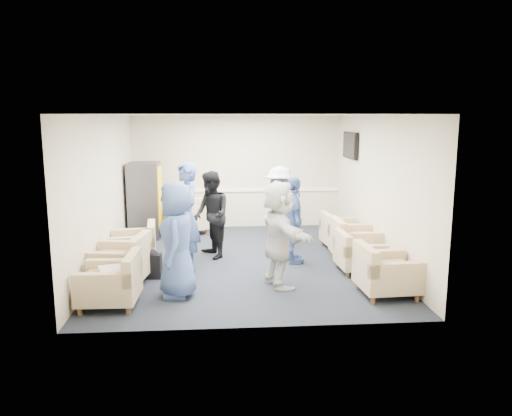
{
  "coord_description": "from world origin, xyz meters",
  "views": [
    {
      "loc": [
        -0.47,
        -9.01,
        2.67
      ],
      "look_at": [
        0.24,
        0.2,
        0.97
      ],
      "focal_mm": 35.0,
      "sensor_mm": 36.0,
      "label": 1
    }
  ],
  "objects": [
    {
      "name": "armchair_corner",
      "position": [
        -1.21,
        2.32,
        0.36
      ],
      "size": [
        1.24,
        1.24,
        0.73
      ],
      "rotation": [
        0.0,
        0.0,
        3.66
      ],
      "color": "tan",
      "rests_on": "floor"
    },
    {
      "name": "front_wall",
      "position": [
        0.0,
        -3.0,
        1.35
      ],
      "size": [
        5.0,
        0.02,
        2.7
      ],
      "primitive_type": "cube",
      "color": "beige",
      "rests_on": "floor"
    },
    {
      "name": "vending_machine",
      "position": [
        -2.09,
        2.09,
        0.84
      ],
      "size": [
        0.68,
        0.79,
        1.68
      ],
      "color": "#4B4B52",
      "rests_on": "floor"
    },
    {
      "name": "armchair_right_midnear",
      "position": [
        1.93,
        -0.78,
        0.3
      ],
      "size": [
        0.79,
        0.79,
        0.6
      ],
      "rotation": [
        0.0,
        0.0,
        1.62
      ],
      "color": "tan",
      "rests_on": "floor"
    },
    {
      "name": "left_wall",
      "position": [
        -2.5,
        0.0,
        1.35
      ],
      "size": [
        0.02,
        6.0,
        2.7
      ],
      "primitive_type": "cube",
      "color": "beige",
      "rests_on": "floor"
    },
    {
      "name": "right_wall",
      "position": [
        2.5,
        0.0,
        1.35
      ],
      "size": [
        0.02,
        6.0,
        2.7
      ],
      "primitive_type": "cube",
      "color": "beige",
      "rests_on": "floor"
    },
    {
      "name": "armchair_right_midfar",
      "position": [
        2.03,
        -0.11,
        0.34
      ],
      "size": [
        0.84,
        0.84,
        0.67
      ],
      "rotation": [
        0.0,
        0.0,
        1.57
      ],
      "color": "tan",
      "rests_on": "floor"
    },
    {
      "name": "armchair_left_near",
      "position": [
        -1.98,
        -2.1,
        0.32
      ],
      "size": [
        0.83,
        0.83,
        0.65
      ],
      "rotation": [
        0.0,
        0.0,
        -1.6
      ],
      "color": "tan",
      "rests_on": "floor"
    },
    {
      "name": "ceiling",
      "position": [
        0.0,
        0.0,
        2.7
      ],
      "size": [
        6.0,
        6.0,
        0.0
      ],
      "primitive_type": "plane",
      "rotation": [
        3.14,
        0.0,
        0.0
      ],
      "color": "silver",
      "rests_on": "back_wall"
    },
    {
      "name": "person_back_right",
      "position": [
        0.8,
        1.04,
        0.84
      ],
      "size": [
        0.69,
        1.12,
        1.67
      ],
      "primitive_type": "imported",
      "rotation": [
        0.0,
        0.0,
        1.5
      ],
      "color": "silver",
      "rests_on": "floor"
    },
    {
      "name": "armchair_right_far",
      "position": [
        2.01,
        0.82,
        0.3
      ],
      "size": [
        0.82,
        0.82,
        0.61
      ],
      "rotation": [
        0.0,
        0.0,
        1.64
      ],
      "color": "tan",
      "rests_on": "floor"
    },
    {
      "name": "tv",
      "position": [
        2.44,
        1.8,
        2.05
      ],
      "size": [
        0.1,
        1.0,
        0.58
      ],
      "color": "black",
      "rests_on": "right_wall"
    },
    {
      "name": "person_mid_left",
      "position": [
        -1.03,
        -0.45,
        0.95
      ],
      "size": [
        0.67,
        0.81,
        1.9
      ],
      "primitive_type": "imported",
      "rotation": [
        0.0,
        0.0,
        -1.2
      ],
      "color": "#3E5896",
      "rests_on": "floor"
    },
    {
      "name": "chair_rail",
      "position": [
        0.0,
        2.98,
        0.9
      ],
      "size": [
        4.98,
        0.04,
        0.06
      ],
      "primitive_type": "cube",
      "color": "white",
      "rests_on": "back_wall"
    },
    {
      "name": "back_wall",
      "position": [
        0.0,
        3.0,
        1.35
      ],
      "size": [
        5.0,
        0.02,
        2.7
      ],
      "primitive_type": "cube",
      "color": "beige",
      "rests_on": "floor"
    },
    {
      "name": "armchair_left_far",
      "position": [
        -1.98,
        0.02,
        0.32
      ],
      "size": [
        0.88,
        0.88,
        0.63
      ],
      "rotation": [
        0.0,
        0.0,
        -1.46
      ],
      "color": "tan",
      "rests_on": "floor"
    },
    {
      "name": "armchair_left_mid",
      "position": [
        -2.02,
        -1.17,
        0.35
      ],
      "size": [
        0.99,
        0.99,
        0.69
      ],
      "rotation": [
        0.0,
        0.0,
        -1.72
      ],
      "color": "tan",
      "rests_on": "floor"
    },
    {
      "name": "person_back_left",
      "position": [
        -0.61,
        0.3,
        0.83
      ],
      "size": [
        0.88,
        0.98,
        1.67
      ],
      "primitive_type": "imported",
      "rotation": [
        0.0,
        0.0,
        -1.21
      ],
      "color": "black",
      "rests_on": "floor"
    },
    {
      "name": "person_front_left",
      "position": [
        -1.09,
        -1.75,
        0.87
      ],
      "size": [
        0.56,
        0.86,
        1.73
      ],
      "primitive_type": "imported",
      "rotation": [
        0.0,
        0.0,
        -1.56
      ],
      "color": "#3E5896",
      "rests_on": "floor"
    },
    {
      "name": "armchair_right_near",
      "position": [
        2.0,
        -1.96,
        0.33
      ],
      "size": [
        0.87,
        0.87,
        0.66
      ],
      "rotation": [
        0.0,
        0.0,
        1.63
      ],
      "color": "tan",
      "rests_on": "floor"
    },
    {
      "name": "person_front_right",
      "position": [
        0.48,
        -1.43,
        0.85
      ],
      "size": [
        0.89,
        1.65,
        1.7
      ],
      "primitive_type": "imported",
      "rotation": [
        0.0,
        0.0,
        1.83
      ],
      "color": "silver",
      "rests_on": "floor"
    },
    {
      "name": "floor",
      "position": [
        0.0,
        0.0,
        0.0
      ],
      "size": [
        6.0,
        6.0,
        0.0
      ],
      "primitive_type": "plane",
      "color": "black",
      "rests_on": "ground"
    },
    {
      "name": "pillow",
      "position": [
        -1.99,
        -2.1,
        0.49
      ],
      "size": [
        0.45,
        0.52,
        0.13
      ],
      "primitive_type": "cube",
      "rotation": [
        0.0,
        0.0,
        -1.24
      ],
      "color": "beige",
      "rests_on": "armchair_left_near"
    },
    {
      "name": "person_mid_right",
      "position": [
        0.89,
        -0.15,
        0.8
      ],
      "size": [
        0.44,
        0.96,
        1.61
      ],
      "primitive_type": "imported",
      "rotation": [
        0.0,
        0.0,
        1.63
      ],
      "color": "#3E5896",
      "rests_on": "floor"
    },
    {
      "name": "backpack",
      "position": [
        -1.58,
        -0.87,
        0.25
      ],
      "size": [
        0.3,
        0.23,
        0.49
      ],
      "rotation": [
        0.0,
        0.0,
        -0.07
      ],
      "color": "black",
      "rests_on": "floor"
    }
  ]
}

